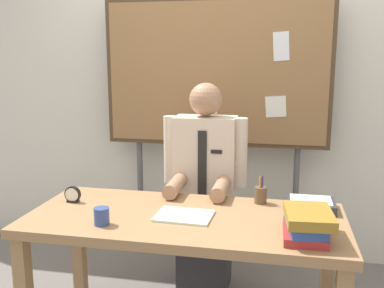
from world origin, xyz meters
TOP-DOWN VIEW (x-y plane):
  - back_wall at (0.00, 1.24)m, footprint 6.40×0.08m
  - desk at (0.00, 0.00)m, footprint 1.67×0.74m
  - person at (0.00, 0.61)m, footprint 0.55×0.56m
  - bulletin_board at (0.00, 1.04)m, footprint 1.65×0.09m
  - book_stack at (0.61, -0.17)m, footprint 0.23×0.32m
  - open_notebook at (-0.00, -0.02)m, footprint 0.30×0.23m
  - desk_clock at (-0.68, 0.08)m, footprint 0.09×0.04m
  - coffee_mug at (-0.38, -0.21)m, footprint 0.08×0.08m
  - pen_holder at (0.38, 0.28)m, footprint 0.07×0.07m
  - paper_tray at (0.66, 0.23)m, footprint 0.26×0.20m

SIDE VIEW (x-z plane):
  - desk at x=0.00m, z-range 0.28..1.02m
  - person at x=0.00m, z-range -0.05..1.35m
  - open_notebook at x=0.00m, z-range 0.74..0.75m
  - paper_tray at x=0.66m, z-range 0.74..0.79m
  - desk_clock at x=-0.68m, z-range 0.73..0.83m
  - coffee_mug at x=-0.38m, z-range 0.74..0.83m
  - pen_holder at x=0.38m, z-range 0.71..0.87m
  - book_stack at x=0.61m, z-range 0.74..0.87m
  - back_wall at x=0.00m, z-range 0.00..2.70m
  - bulletin_board at x=0.00m, z-range 0.43..2.41m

